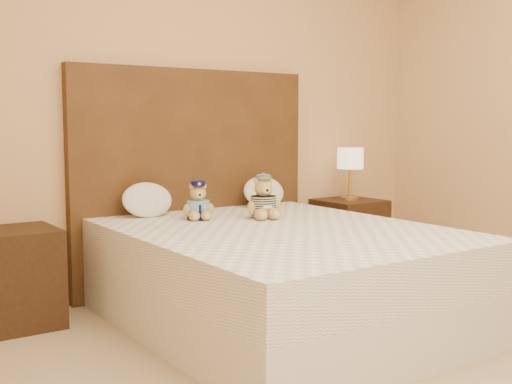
# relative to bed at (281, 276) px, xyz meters

# --- Properties ---
(bed) EXTENTS (1.60, 2.00, 0.55)m
(bed) POSITION_rel_bed_xyz_m (0.00, 0.00, 0.00)
(bed) COLOR white
(bed) RESTS_ON ground
(headboard) EXTENTS (1.75, 0.08, 1.50)m
(headboard) POSITION_rel_bed_xyz_m (0.00, 1.01, 0.47)
(headboard) COLOR #523318
(headboard) RESTS_ON ground
(nightstand_left) EXTENTS (0.45, 0.45, 0.55)m
(nightstand_left) POSITION_rel_bed_xyz_m (-1.25, 0.80, -0.00)
(nightstand_left) COLOR #331F10
(nightstand_left) RESTS_ON ground
(nightstand_right) EXTENTS (0.45, 0.45, 0.55)m
(nightstand_right) POSITION_rel_bed_xyz_m (1.25, 0.80, -0.00)
(nightstand_right) COLOR #331F10
(nightstand_right) RESTS_ON ground
(lamp) EXTENTS (0.20, 0.20, 0.40)m
(lamp) POSITION_rel_bed_xyz_m (1.25, 0.80, 0.57)
(lamp) COLOR gold
(lamp) RESTS_ON nightstand_right
(teddy_police) EXTENTS (0.25, 0.25, 0.23)m
(teddy_police) POSITION_rel_bed_xyz_m (-0.22, 0.55, 0.39)
(teddy_police) COLOR #AB8942
(teddy_police) RESTS_ON bed
(teddy_prisoner) EXTENTS (0.28, 0.27, 0.26)m
(teddy_prisoner) POSITION_rel_bed_xyz_m (0.13, 0.36, 0.41)
(teddy_prisoner) COLOR #AB8942
(teddy_prisoner) RESTS_ON bed
(pillow_left) EXTENTS (0.33, 0.22, 0.23)m
(pillow_left) POSITION_rel_bed_xyz_m (-0.43, 0.83, 0.39)
(pillow_left) COLOR white
(pillow_left) RESTS_ON bed
(pillow_right) EXTENTS (0.33, 0.21, 0.23)m
(pillow_right) POSITION_rel_bed_xyz_m (0.46, 0.83, 0.39)
(pillow_right) COLOR white
(pillow_right) RESTS_ON bed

